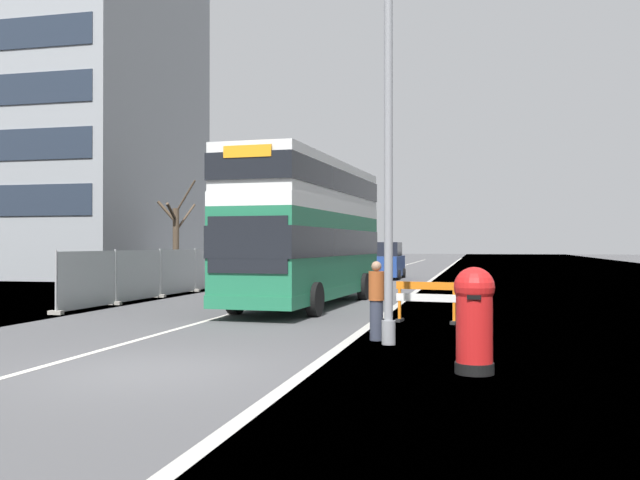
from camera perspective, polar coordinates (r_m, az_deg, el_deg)
ground at (r=11.65m, az=-11.29°, el=-10.90°), size 140.00×280.00×0.10m
double_decker_bus at (r=23.33m, az=-0.95°, el=0.85°), size 3.19×11.02×4.84m
lamppost_foreground at (r=14.54m, az=5.68°, el=8.20°), size 0.29×0.70×8.97m
red_pillar_postbox at (r=11.43m, az=12.65°, el=-6.08°), size 0.65×0.65×1.72m
roadworks_barrier at (r=18.54m, az=8.80°, el=-4.72°), size 1.66×0.68×1.08m
construction_site_fence at (r=30.83m, az=-10.31°, el=-2.52°), size 0.44×20.60×1.92m
car_oncoming_near at (r=41.78m, az=5.51°, el=-1.81°), size 1.98×4.50×2.21m
car_receding_mid at (r=48.86m, az=1.56°, el=-1.66°), size 2.06×4.08×2.08m
bare_tree_far_verge_near at (r=40.62m, az=-11.84°, el=0.27°), size 2.44×2.87×5.77m
bare_tree_far_verge_mid at (r=50.21m, az=-12.88°, el=0.28°), size 2.00×2.62×5.02m
pedestrian_at_kerb at (r=15.01m, az=4.69°, el=-5.02°), size 0.34×0.34×1.72m
backdrop_office_block at (r=52.51m, az=-23.35°, el=11.17°), size 21.13×15.24×25.10m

